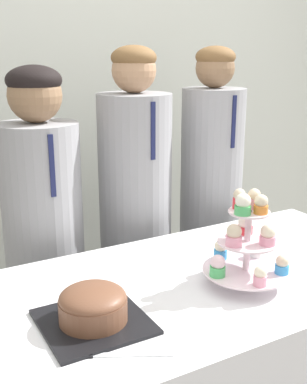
{
  "coord_description": "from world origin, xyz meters",
  "views": [
    {
      "loc": [
        -0.83,
        -0.75,
        1.45
      ],
      "look_at": [
        -0.19,
        0.4,
        1.07
      ],
      "focal_mm": 45.0,
      "sensor_mm": 36.0,
      "label": 1
    }
  ],
  "objects_px": {
    "cupcake_stand": "(247,241)",
    "student_1": "(136,234)",
    "round_cake": "(93,307)",
    "student_0": "(46,258)",
    "cake_knife": "(97,355)",
    "student_2": "(210,218)"
  },
  "relations": [
    {
      "from": "round_cake",
      "to": "cupcake_stand",
      "type": "height_order",
      "value": "cupcake_stand"
    },
    {
      "from": "cupcake_stand",
      "to": "student_2",
      "type": "distance_m",
      "value": 0.84
    },
    {
      "from": "round_cake",
      "to": "student_0",
      "type": "bearing_deg",
      "value": 83.35
    },
    {
      "from": "cake_knife",
      "to": "round_cake",
      "type": "bearing_deg",
      "value": 98.19
    },
    {
      "from": "student_1",
      "to": "round_cake",
      "type": "bearing_deg",
      "value": -124.6
    },
    {
      "from": "cupcake_stand",
      "to": "student_1",
      "type": "height_order",
      "value": "student_1"
    },
    {
      "from": "student_0",
      "to": "student_2",
      "type": "relative_size",
      "value": 0.95
    },
    {
      "from": "cake_knife",
      "to": "student_2",
      "type": "bearing_deg",
      "value": 69.73
    },
    {
      "from": "round_cake",
      "to": "cupcake_stand",
      "type": "xyz_separation_m",
      "value": [
        0.48,
        -0.02,
        0.09
      ]
    },
    {
      "from": "cupcake_stand",
      "to": "student_0",
      "type": "distance_m",
      "value": 0.86
    },
    {
      "from": "cupcake_stand",
      "to": "student_0",
      "type": "xyz_separation_m",
      "value": [
        -0.4,
        0.71,
        -0.24
      ]
    },
    {
      "from": "cake_knife",
      "to": "cupcake_stand",
      "type": "bearing_deg",
      "value": 39.9
    },
    {
      "from": "cake_knife",
      "to": "student_0",
      "type": "xyz_separation_m",
      "value": [
        0.13,
        0.83,
        -0.11
      ]
    },
    {
      "from": "cake_knife",
      "to": "student_2",
      "type": "height_order",
      "value": "student_2"
    },
    {
      "from": "round_cake",
      "to": "student_0",
      "type": "xyz_separation_m",
      "value": [
        0.08,
        0.7,
        -0.15
      ]
    },
    {
      "from": "cupcake_stand",
      "to": "student_1",
      "type": "bearing_deg",
      "value": 90.32
    },
    {
      "from": "cupcake_stand",
      "to": "student_2",
      "type": "height_order",
      "value": "student_2"
    },
    {
      "from": "student_0",
      "to": "student_2",
      "type": "distance_m",
      "value": 0.79
    },
    {
      "from": "round_cake",
      "to": "student_2",
      "type": "height_order",
      "value": "student_2"
    },
    {
      "from": "round_cake",
      "to": "student_0",
      "type": "distance_m",
      "value": 0.72
    },
    {
      "from": "student_0",
      "to": "student_1",
      "type": "xyz_separation_m",
      "value": [
        0.4,
        0.0,
        0.03
      ]
    },
    {
      "from": "cake_knife",
      "to": "student_0",
      "type": "distance_m",
      "value": 0.85
    }
  ]
}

